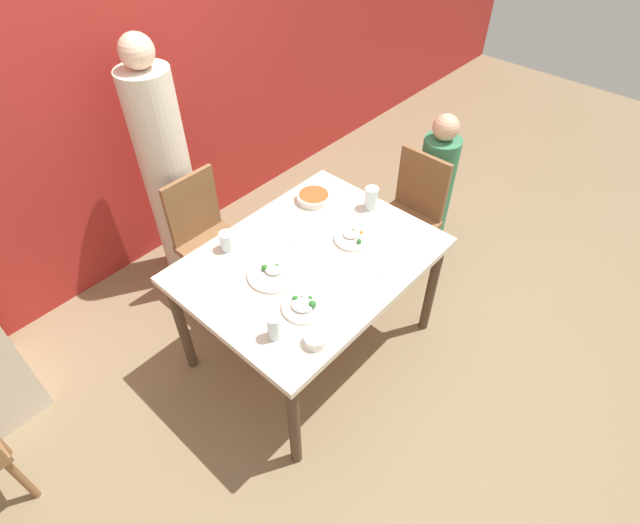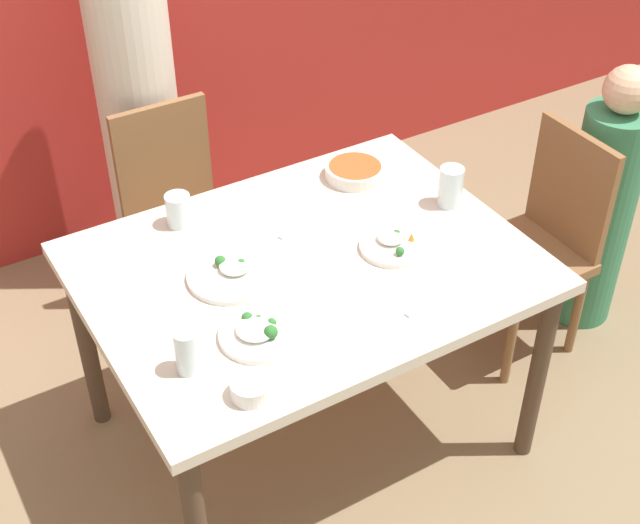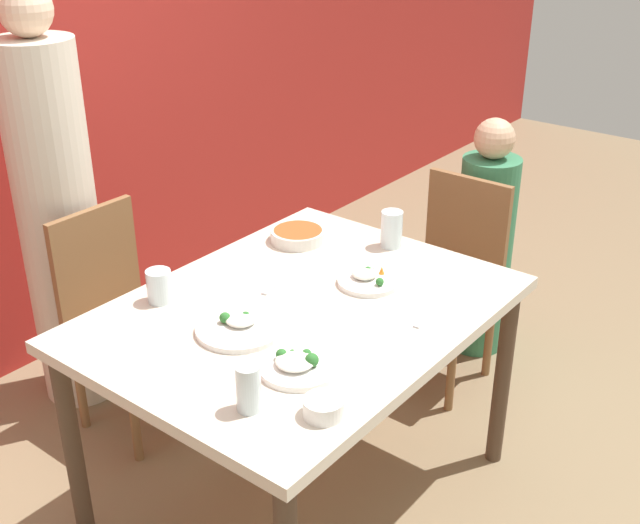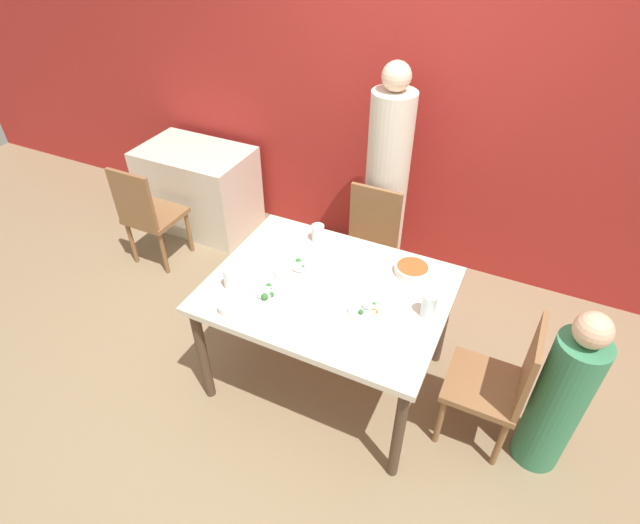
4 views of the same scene
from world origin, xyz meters
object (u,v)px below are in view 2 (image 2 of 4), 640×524
Objects in this scene: bowl_curry at (355,171)px; glass_water_tall at (178,210)px; chair_adult_spot at (180,213)px; chair_child_spot at (540,239)px; plate_rice_adult at (259,332)px; person_child at (600,209)px; person_adult at (138,106)px.

bowl_curry is 0.64m from glass_water_tall.
chair_child_spot is at bearing -37.94° from chair_adult_spot.
plate_rice_adult is at bearing -140.33° from bowl_curry.
bowl_curry is 0.87m from plate_rice_adult.
chair_adult_spot is 1.14m from plate_rice_adult.
person_child is at bearing -19.41° from bowl_curry.
bowl_curry is (-0.92, 0.32, 0.29)m from person_child.
chair_child_spot reaches higher than bowl_curry.
chair_child_spot is at bearing 10.06° from plate_rice_adult.
bowl_curry is (-0.62, 0.32, 0.33)m from chair_child_spot.
glass_water_tall reaches higher than plate_rice_adult.
person_child is at bearing 90.00° from chair_child_spot.
chair_adult_spot is at bearing 148.54° from person_child.
bowl_curry is at bearing -61.34° from person_adult.
chair_adult_spot and chair_child_spot have the same top height.
person_child is 10.06× the size of glass_water_tall.
chair_child_spot is at bearing 180.00° from person_child.
person_adult is 8.16× the size of bowl_curry.
chair_child_spot is 8.15× the size of glass_water_tall.
chair_adult_spot is 4.30× the size of bowl_curry.
glass_water_tall is at bearing 166.40° from person_child.
glass_water_tall is at bearing -102.42° from person_adult.
bowl_curry is at bearing -48.44° from chair_adult_spot.
bowl_curry is at bearing 39.67° from plate_rice_adult.
plate_rice_adult is at bearing -171.80° from person_child.
bowl_curry is 1.90× the size of glass_water_tall.
person_adult is (-1.09, 1.17, 0.31)m from chair_child_spot.
person_adult is 7.34× the size of plate_rice_adult.
chair_adult_spot is 1.00× the size of chair_child_spot.
person_adult is (-0.00, 0.32, 0.31)m from chair_adult_spot.
glass_water_tall is (-1.26, 0.38, 0.36)m from chair_child_spot.
bowl_curry is 0.90× the size of plate_rice_adult.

